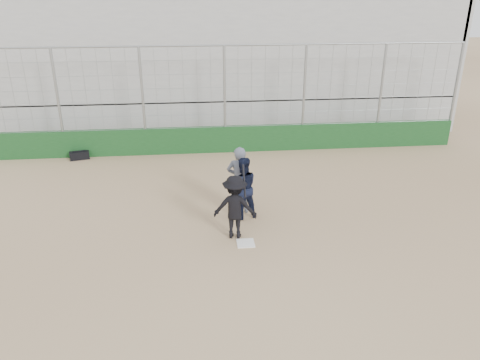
{
  "coord_description": "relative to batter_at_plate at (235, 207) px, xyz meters",
  "views": [
    {
      "loc": [
        -1.18,
        -10.14,
        6.06
      ],
      "look_at": [
        0.0,
        1.4,
        1.15
      ],
      "focal_mm": 35.0,
      "sensor_mm": 36.0,
      "label": 1
    }
  ],
  "objects": [
    {
      "name": "bleachers",
      "position": [
        0.23,
        11.55,
        2.08
      ],
      "size": [
        20.25,
        6.7,
        6.98
      ],
      "color": "#959595",
      "rests_on": "ground"
    },
    {
      "name": "ground",
      "position": [
        0.23,
        -0.4,
        -0.84
      ],
      "size": [
        90.0,
        90.0,
        0.0
      ],
      "primitive_type": "plane",
      "color": "olive",
      "rests_on": "ground"
    },
    {
      "name": "home_plate",
      "position": [
        0.23,
        -0.4,
        -0.83
      ],
      "size": [
        0.44,
        0.44,
        0.02
      ],
      "primitive_type": "cube",
      "color": "white",
      "rests_on": "ground"
    },
    {
      "name": "umpire",
      "position": [
        0.26,
        1.42,
        0.03
      ],
      "size": [
        0.79,
        0.6,
        1.75
      ],
      "primitive_type": "imported",
      "rotation": [
        0.0,
        0.0,
        2.94
      ],
      "color": "#505665",
      "rests_on": "ground"
    },
    {
      "name": "backstop",
      "position": [
        0.23,
        6.6,
        0.12
      ],
      "size": [
        18.1,
        0.25,
        4.04
      ],
      "color": "#123A17",
      "rests_on": "ground"
    },
    {
      "name": "batter_at_plate",
      "position": [
        0.0,
        0.0,
        0.0
      ],
      "size": [
        1.18,
        0.84,
        1.84
      ],
      "color": "black",
      "rests_on": "ground"
    },
    {
      "name": "equipment_bag",
      "position": [
        -5.22,
        6.29,
        -0.69
      ],
      "size": [
        0.74,
        0.45,
        0.33
      ],
      "color": "black",
      "rests_on": "ground"
    },
    {
      "name": "catcher_crouched",
      "position": [
        0.3,
        0.99,
        -0.24
      ],
      "size": [
        1.02,
        0.89,
        1.2
      ],
      "color": "black",
      "rests_on": "ground"
    }
  ]
}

